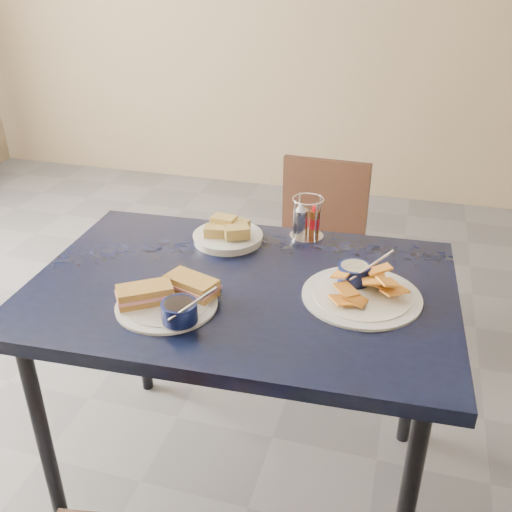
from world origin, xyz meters
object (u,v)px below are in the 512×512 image
(condiment_caddy, at_px, (306,221))
(sandwich_plate, at_px, (170,298))
(dining_table, at_px, (242,304))
(plantain_plate, at_px, (360,288))
(chair_far, at_px, (318,241))
(bread_basket, at_px, (228,234))

(condiment_caddy, bearing_deg, sandwich_plate, -116.31)
(dining_table, relative_size, sandwich_plate, 4.02)
(plantain_plate, bearing_deg, condiment_caddy, 124.67)
(chair_far, xyz_separation_m, plantain_plate, (0.26, -0.88, 0.31))
(sandwich_plate, xyz_separation_m, bread_basket, (0.02, 0.41, -0.00))
(plantain_plate, bearing_deg, chair_far, 106.63)
(chair_far, bearing_deg, plantain_plate, -73.37)
(chair_far, height_order, condiment_caddy, condiment_caddy)
(chair_far, xyz_separation_m, condiment_caddy, (0.05, -0.57, 0.35))
(dining_table, xyz_separation_m, sandwich_plate, (-0.14, -0.16, 0.09))
(dining_table, distance_m, plantain_plate, 0.34)
(chair_far, height_order, sandwich_plate, sandwich_plate)
(condiment_caddy, bearing_deg, bread_basket, -156.14)
(chair_far, bearing_deg, sandwich_plate, -100.59)
(dining_table, relative_size, bread_basket, 5.55)
(dining_table, bearing_deg, bread_basket, 116.45)
(chair_far, bearing_deg, dining_table, -93.75)
(sandwich_plate, xyz_separation_m, plantain_plate, (0.46, 0.20, -0.01))
(chair_far, distance_m, bread_basket, 0.77)
(chair_far, bearing_deg, condiment_caddy, -85.06)
(chair_far, height_order, bread_basket, bread_basket)
(dining_table, bearing_deg, condiment_caddy, 72.33)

